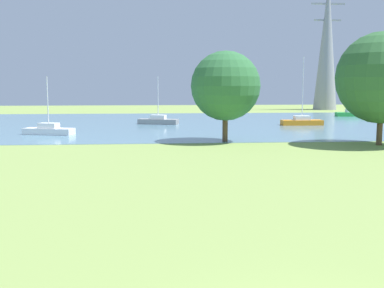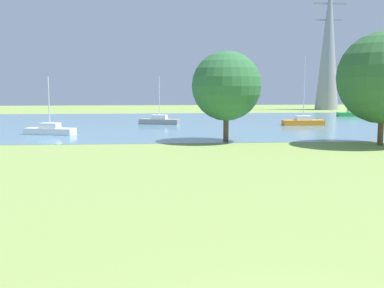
{
  "view_description": "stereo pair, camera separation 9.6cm",
  "coord_description": "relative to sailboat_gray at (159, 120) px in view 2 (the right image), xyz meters",
  "views": [
    {
      "loc": [
        -2.9,
        -7.05,
        4.7
      ],
      "look_at": [
        -1.04,
        14.83,
        1.9
      ],
      "focal_mm": 43.24,
      "sensor_mm": 36.0,
      "label": 1
    },
    {
      "loc": [
        -2.81,
        -7.06,
        4.7
      ],
      "look_at": [
        -1.04,
        14.83,
        1.9
      ],
      "focal_mm": 43.24,
      "sensor_mm": 36.0,
      "label": 2
    }
  ],
  "objects": [
    {
      "name": "tree_mid_shore",
      "position": [
        17.11,
        -21.16,
        4.81
      ],
      "size": [
        7.12,
        7.12,
        8.82
      ],
      "color": "brown",
      "rests_on": "ground"
    },
    {
      "name": "ground_plane",
      "position": [
        2.27,
        -26.84,
        -0.45
      ],
      "size": [
        160.0,
        160.0,
        0.0
      ],
      "primitive_type": "plane",
      "color": "#7F994C"
    },
    {
      "name": "sailboat_white",
      "position": [
        -10.56,
        -11.02,
        -0.0
      ],
      "size": [
        5.03,
        2.78,
        5.49
      ],
      "color": "white",
      "rests_on": "water_surface"
    },
    {
      "name": "sailboat_green",
      "position": [
        29.34,
        11.49,
        0.0
      ],
      "size": [
        4.91,
        1.91,
        6.2
      ],
      "color": "green",
      "rests_on": "water_surface"
    },
    {
      "name": "electricity_pylon",
      "position": [
        32.48,
        31.08,
        11.99
      ],
      "size": [
        6.4,
        4.4,
        24.85
      ],
      "color": "gray",
      "rests_on": "ground"
    },
    {
      "name": "water_surface",
      "position": [
        2.27,
        1.16,
        -0.44
      ],
      "size": [
        140.0,
        40.0,
        0.02
      ],
      "primitive_type": "cube",
      "color": "slate",
      "rests_on": "ground"
    },
    {
      "name": "tree_east_near",
      "position": [
        5.35,
        -17.94,
        4.18
      ],
      "size": [
        5.74,
        5.74,
        7.5
      ],
      "color": "brown",
      "rests_on": "ground"
    },
    {
      "name": "sailboat_gray",
      "position": [
        0.0,
        0.0,
        0.0
      ],
      "size": [
        5.03,
        2.89,
        5.72
      ],
      "color": "gray",
      "rests_on": "water_surface"
    },
    {
      "name": "sailboat_orange",
      "position": [
        16.84,
        -2.94,
        0.03
      ],
      "size": [
        4.82,
        1.57,
        7.97
      ],
      "color": "orange",
      "rests_on": "water_surface"
    }
  ]
}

